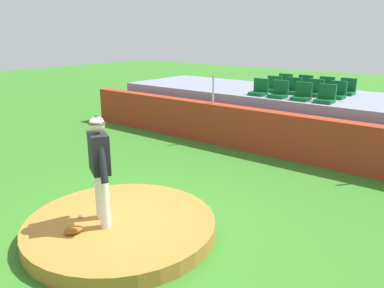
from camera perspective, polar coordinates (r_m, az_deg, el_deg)
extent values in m
plane|color=#327422|center=(6.90, -10.49, -12.99)|extent=(60.00, 60.00, 0.00)
cylinder|color=#A66F2D|center=(6.83, -10.54, -12.04)|extent=(3.24, 3.24, 0.26)
cylinder|color=silver|center=(6.74, -13.55, -7.15)|extent=(0.17, 0.17, 0.90)
cylinder|color=silver|center=(6.42, -12.96, -8.37)|extent=(0.17, 0.17, 0.90)
cube|color=black|center=(6.31, -13.72, -1.29)|extent=(0.58, 0.48, 0.65)
cylinder|color=black|center=(6.57, -14.11, -0.95)|extent=(0.28, 0.22, 0.74)
cylinder|color=black|center=(6.07, -13.25, -2.34)|extent=(0.36, 0.26, 0.73)
sphere|color=beige|center=(6.19, -14.01, 2.86)|extent=(0.25, 0.25, 0.25)
cone|color=black|center=(6.17, -14.06, 3.65)|extent=(0.39, 0.39, 0.14)
sphere|color=white|center=(6.98, -16.34, -10.26)|extent=(0.07, 0.07, 0.07)
ellipsoid|color=brown|center=(6.52, -17.26, -12.16)|extent=(0.30, 0.35, 0.11)
cube|color=#9F321B|center=(10.92, 12.01, 1.54)|extent=(14.52, 0.40, 1.24)
cylinder|color=silver|center=(11.75, 3.18, 8.15)|extent=(0.06, 0.06, 0.87)
cube|color=gray|center=(12.86, 16.46, 3.98)|extent=(12.90, 3.43, 1.47)
cube|color=#0D5425|center=(12.05, 9.81, 7.42)|extent=(0.48, 0.44, 0.10)
cube|color=#0D5425|center=(12.17, 10.28, 8.67)|extent=(0.48, 0.08, 0.40)
cube|color=#0D5425|center=(11.69, 12.66, 6.99)|extent=(0.48, 0.44, 0.10)
cube|color=#0D5425|center=(11.81, 13.13, 8.28)|extent=(0.48, 0.08, 0.40)
cube|color=#0D5425|center=(11.41, 15.91, 6.54)|extent=(0.48, 0.44, 0.10)
cube|color=#0D5425|center=(11.54, 16.36, 7.87)|extent=(0.48, 0.08, 0.40)
cube|color=#0D5425|center=(11.17, 19.11, 6.06)|extent=(0.48, 0.44, 0.10)
cube|color=#0D5425|center=(11.30, 19.54, 7.42)|extent=(0.48, 0.08, 0.40)
cube|color=#0D5425|center=(12.82, 11.78, 7.85)|extent=(0.48, 0.44, 0.10)
cube|color=#0D5425|center=(12.95, 12.21, 9.02)|extent=(0.48, 0.08, 0.40)
cube|color=#0D5425|center=(12.54, 14.63, 7.47)|extent=(0.48, 0.44, 0.10)
cube|color=#0D5425|center=(12.67, 15.05, 8.67)|extent=(0.48, 0.08, 0.40)
cube|color=#0D5425|center=(12.28, 17.61, 7.06)|extent=(0.48, 0.44, 0.10)
cube|color=#0D5425|center=(12.41, 18.02, 8.29)|extent=(0.48, 0.08, 0.40)
cube|color=#0D5425|center=(12.04, 20.61, 6.61)|extent=(0.48, 0.44, 0.10)
cube|color=#0D5425|center=(12.17, 21.00, 7.86)|extent=(0.48, 0.08, 0.40)
cube|color=#0D5425|center=(13.59, 13.41, 8.21)|extent=(0.48, 0.44, 0.10)
cube|color=#0D5425|center=(13.72, 13.80, 9.32)|extent=(0.48, 0.08, 0.40)
cube|color=#0D5425|center=(13.34, 16.21, 7.86)|extent=(0.48, 0.44, 0.10)
cube|color=#0D5425|center=(13.47, 16.60, 8.99)|extent=(0.48, 0.08, 0.40)
cube|color=#0D5425|center=(13.06, 19.12, 7.44)|extent=(0.48, 0.44, 0.10)
cube|color=#0D5425|center=(13.20, 19.48, 8.59)|extent=(0.48, 0.08, 0.40)
cube|color=#0D5425|center=(12.89, 21.94, 7.05)|extent=(0.48, 0.44, 0.10)
cube|color=#0D5425|center=(13.03, 22.29, 8.22)|extent=(0.48, 0.08, 0.40)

